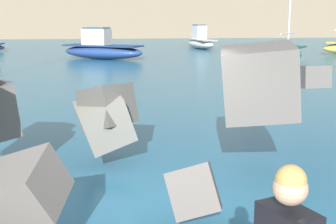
# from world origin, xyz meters

# --- Properties ---
(ground_plane) EXTENTS (400.00, 400.00, 0.00)m
(ground_plane) POSITION_xyz_m (0.00, 0.00, 0.00)
(ground_plane) COLOR #235B7A
(breakwater_jetty) EXTENTS (29.91, 7.81, 2.49)m
(breakwater_jetty) POSITION_xyz_m (-0.14, 2.10, 1.20)
(breakwater_jetty) COLOR slate
(breakwater_jetty) RESTS_ON ground
(boat_near_centre) EXTENTS (2.54, 5.90, 2.30)m
(boat_near_centre) POSITION_xyz_m (7.71, 36.53, 0.71)
(boat_near_centre) COLOR beige
(boat_near_centre) RESTS_ON ground
(boat_near_right) EXTENTS (6.39, 4.73, 2.26)m
(boat_near_right) POSITION_xyz_m (-1.51, 26.01, 0.72)
(boat_near_right) COLOR navy
(boat_near_right) RESTS_ON ground
(boat_far_centre) EXTENTS (4.74, 5.68, 7.83)m
(boat_far_centre) POSITION_xyz_m (10.23, 20.95, 0.59)
(boat_far_centre) COLOR #1E6656
(boat_far_centre) RESTS_ON ground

